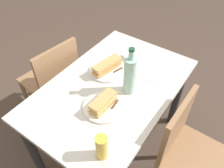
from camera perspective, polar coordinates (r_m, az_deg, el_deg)
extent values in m
plane|color=#47382D|center=(2.07, 0.00, -14.82)|extent=(8.00, 8.00, 0.00)
cube|color=beige|center=(1.50, 0.00, -0.95)|extent=(1.17, 0.75, 0.03)
cylinder|color=#262628|center=(2.20, 1.05, 3.84)|extent=(0.06, 0.06, 0.69)
cylinder|color=#262628|center=(1.74, -19.53, -15.22)|extent=(0.06, 0.06, 0.69)
cylinder|color=#262628|center=(2.01, 16.17, -3.09)|extent=(0.06, 0.06, 0.69)
cube|color=#936B47|center=(1.59, 20.78, -17.47)|extent=(0.41, 0.41, 0.02)
cube|color=#936B47|center=(1.43, 16.09, -10.16)|extent=(0.38, 0.04, 0.40)
cylinder|color=#936B47|center=(1.89, 15.87, -14.20)|extent=(0.04, 0.04, 0.43)
cube|color=#936B47|center=(2.02, -15.63, 1.25)|extent=(0.45, 0.45, 0.02)
cube|color=#936B47|center=(1.76, -13.41, 3.46)|extent=(0.38, 0.08, 0.40)
cylinder|color=#936B47|center=(2.36, -13.70, 1.49)|extent=(0.04, 0.04, 0.43)
cylinder|color=#936B47|center=(2.25, -20.85, -3.20)|extent=(0.04, 0.04, 0.43)
cylinder|color=#936B47|center=(2.14, -7.83, -2.90)|extent=(0.04, 0.04, 0.43)
cylinder|color=#936B47|center=(2.02, -15.46, -8.41)|extent=(0.04, 0.04, 0.43)
cylinder|color=white|center=(1.60, -1.27, 3.49)|extent=(0.25, 0.25, 0.01)
cube|color=tan|center=(1.58, -1.28, 4.03)|extent=(0.23, 0.11, 0.02)
cube|color=#CC8438|center=(1.57, -1.30, 4.63)|extent=(0.21, 0.10, 0.02)
cube|color=tan|center=(1.56, -1.31, 5.23)|extent=(0.23, 0.11, 0.02)
cube|color=silver|center=(1.54, -1.03, 2.15)|extent=(0.10, 0.04, 0.00)
cube|color=#59331E|center=(1.58, 1.53, 3.58)|extent=(0.08, 0.03, 0.01)
cylinder|color=silver|center=(1.36, -2.20, -5.81)|extent=(0.25, 0.25, 0.01)
cube|color=tan|center=(1.35, -2.22, -5.27)|extent=(0.19, 0.08, 0.02)
cube|color=#DBC66B|center=(1.33, -2.25, -4.67)|extent=(0.18, 0.07, 0.02)
cube|color=tan|center=(1.32, -2.27, -4.06)|extent=(0.19, 0.08, 0.02)
cube|color=silver|center=(1.31, -1.18, -7.85)|extent=(0.10, 0.02, 0.00)
cube|color=#59331E|center=(1.36, 0.73, -5.18)|extent=(0.08, 0.02, 0.01)
cylinder|color=#99C6B7|center=(1.38, 4.51, 2.06)|extent=(0.08, 0.08, 0.26)
cylinder|color=#99C6B7|center=(1.28, 4.90, 7.30)|extent=(0.03, 0.03, 0.06)
cylinder|color=#19472D|center=(1.26, 5.01, 8.67)|extent=(0.03, 0.03, 0.02)
cylinder|color=gold|center=(1.13, -2.64, -15.69)|extent=(0.06, 0.06, 0.15)
cylinder|color=silver|center=(1.71, 4.27, 6.95)|extent=(0.09, 0.09, 0.03)
cube|color=white|center=(1.59, 10.92, 1.99)|extent=(0.16, 0.16, 0.00)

